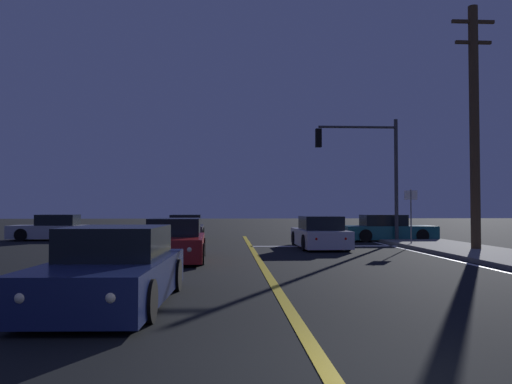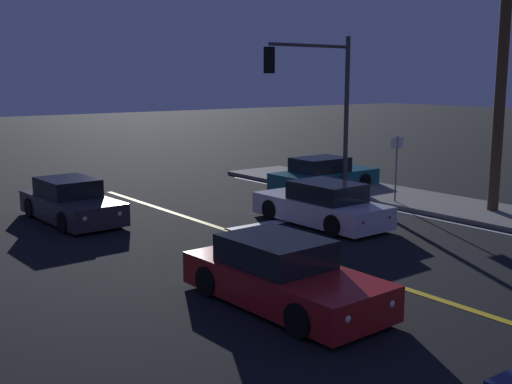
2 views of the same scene
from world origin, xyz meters
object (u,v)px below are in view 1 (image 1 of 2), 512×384
object	(u,v)px
car_mid_block_teal	(387,230)
utility_pole_right	(474,125)
car_distant_tail_red	(174,242)
car_parked_curb_white	(320,234)
traffic_signal_near_right	(368,160)
car_following_oncoming_silver	(54,229)
car_side_waiting_charcoal	(186,229)
car_far_approaching_navy	(114,270)
street_sign_corner	(411,208)

from	to	relation	value
car_mid_block_teal	utility_pole_right	xyz separation A→B (m)	(1.22, -6.86, 4.25)
car_distant_tail_red	car_parked_curb_white	world-z (taller)	same
car_distant_tail_red	traffic_signal_near_right	xyz separation A→B (m)	(8.55, 8.06, 3.45)
car_distant_tail_red	car_following_oncoming_silver	distance (m)	13.17
car_parked_curb_white	car_side_waiting_charcoal	xyz separation A→B (m)	(-6.00, 5.22, -0.00)
car_distant_tail_red	traffic_signal_near_right	bearing A→B (deg)	-138.45
car_mid_block_teal	car_parked_curb_white	bearing A→B (deg)	-43.84
car_distant_tail_red	car_parked_curb_white	size ratio (longest dim) A/B	0.99
car_far_approaching_navy	street_sign_corner	size ratio (longest dim) A/B	1.91
car_side_waiting_charcoal	street_sign_corner	xyz separation A→B (m)	(10.10, -4.68, 1.09)
car_parked_curb_white	traffic_signal_near_right	bearing A→B (deg)	47.56
traffic_signal_near_right	car_mid_block_teal	bearing A→B (deg)	-140.24
car_parked_curb_white	car_side_waiting_charcoal	world-z (taller)	same
car_distant_tail_red	utility_pole_right	distance (m)	12.07
car_mid_block_teal	traffic_signal_near_right	size ratio (longest dim) A/B	0.77
traffic_signal_near_right	car_following_oncoming_silver	bearing A→B (deg)	-10.17
utility_pole_right	traffic_signal_near_right	bearing A→B (deg)	113.45
car_parked_curb_white	car_following_oncoming_silver	distance (m)	14.35
traffic_signal_near_right	utility_pole_right	xyz separation A→B (m)	(2.51, -5.79, 0.80)
utility_pole_right	car_following_oncoming_silver	bearing A→B (deg)	154.88
car_far_approaching_navy	utility_pole_right	xyz separation A→B (m)	(11.34, 9.82, 4.25)
car_far_approaching_navy	car_distant_tail_red	bearing A→B (deg)	-89.97
traffic_signal_near_right	street_sign_corner	bearing A→B (deg)	111.66
car_parked_curb_white	utility_pole_right	size ratio (longest dim) A/B	0.49
car_mid_block_teal	street_sign_corner	bearing A→B (deg)	-2.36
street_sign_corner	car_far_approaching_navy	bearing A→B (deg)	-127.83
car_side_waiting_charcoal	utility_pole_right	world-z (taller)	utility_pole_right
car_distant_tail_red	car_following_oncoming_silver	bearing A→B (deg)	-57.67
car_parked_curb_white	street_sign_corner	size ratio (longest dim) A/B	1.86
car_parked_curb_white	car_far_approaching_navy	xyz separation A→B (m)	(-5.84, -12.26, 0.00)
utility_pole_right	street_sign_corner	size ratio (longest dim) A/B	3.77
car_distant_tail_red	car_parked_curb_white	bearing A→B (deg)	-141.48
car_mid_block_teal	car_side_waiting_charcoal	xyz separation A→B (m)	(-10.28, 0.81, -0.00)
car_mid_block_teal	utility_pole_right	size ratio (longest dim) A/B	0.49
car_side_waiting_charcoal	car_following_oncoming_silver	bearing A→B (deg)	-9.68
car_side_waiting_charcoal	car_far_approaching_navy	world-z (taller)	same
car_parked_curb_white	car_side_waiting_charcoal	size ratio (longest dim) A/B	1.04
car_distant_tail_red	utility_pole_right	xyz separation A→B (m)	(11.07, 2.26, 4.25)
street_sign_corner	traffic_signal_near_right	bearing A→B (deg)	111.66
car_mid_block_teal	car_side_waiting_charcoal	world-z (taller)	same
car_side_waiting_charcoal	car_following_oncoming_silver	xyz separation A→B (m)	(-6.94, 0.98, 0.00)
car_following_oncoming_silver	traffic_signal_near_right	size ratio (longest dim) A/B	0.71
car_far_approaching_navy	traffic_signal_near_right	size ratio (longest dim) A/B	0.79
car_parked_curb_white	traffic_signal_near_right	distance (m)	5.66
traffic_signal_near_right	street_sign_corner	xyz separation A→B (m)	(1.11, -2.80, -2.36)
street_sign_corner	car_mid_block_teal	bearing A→B (deg)	87.39
car_distant_tail_red	traffic_signal_near_right	size ratio (longest dim) A/B	0.76
car_distant_tail_red	car_side_waiting_charcoal	bearing A→B (deg)	-89.22
car_following_oncoming_silver	car_distant_tail_red	bearing A→B (deg)	-147.26
car_following_oncoming_silver	traffic_signal_near_right	xyz separation A→B (m)	(15.93, -2.86, 3.45)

